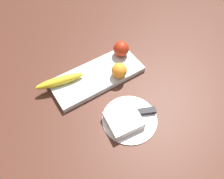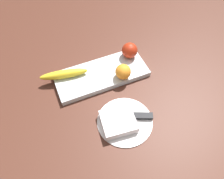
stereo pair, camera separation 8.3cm
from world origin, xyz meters
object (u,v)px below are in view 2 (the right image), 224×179
Objects in this scene: apple at (130,50)px; knife at (136,116)px; dinner_plate at (125,121)px; banana at (64,74)px; orange_near_apple at (123,72)px; fruit_tray at (101,75)px; folded_napkin at (118,121)px.

apple is 0.29m from knife.
banana is at bearing -61.91° from dinner_plate.
orange_near_apple is 0.35× the size of knife.
banana is at bearing -14.74° from fruit_tray.
fruit_tray is 6.14× the size of orange_near_apple.
folded_napkin is (0.10, 0.18, -0.03)m from orange_near_apple.
dinner_plate is 0.03m from folded_napkin.
folded_napkin reaches higher than fruit_tray.
apple is 0.38× the size of knife.
banana reaches higher than knife.
knife is at bearing -44.02° from banana.
folded_napkin reaches higher than knife.
dinner_plate is (0.15, 0.27, -0.05)m from apple.
dinner_plate is at bearing 61.45° from apple.
knife is (-0.04, 0.23, 0.00)m from fruit_tray.
apple is 0.35× the size of banana.
banana is at bearing 0.46° from apple.
knife is (0.10, 0.27, -0.04)m from apple.
knife is at bearing 80.81° from orange_near_apple.
apple is (-0.15, -0.04, 0.04)m from fruit_tray.
orange_near_apple is 0.18m from knife.
fruit_tray is 0.16m from apple.
fruit_tray is at bearing 15.20° from apple.
fruit_tray is at bearing -3.71° from banana.
banana is at bearing -22.81° from orange_near_apple.
apple is 0.31m from dinner_plate.
orange_near_apple is (0.07, 0.09, -0.00)m from apple.
banana reaches higher than fruit_tray.
knife reaches higher than dinner_plate.
banana is at bearing -30.90° from knife.
orange_near_apple is at bearing 144.03° from fruit_tray.
apple is 1.08× the size of orange_near_apple.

